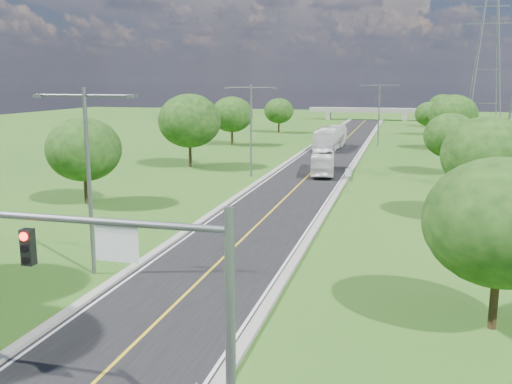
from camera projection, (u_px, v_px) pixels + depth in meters
The scene contains 23 objects.
ground at pixel (325, 160), 75.16m from camera, with size 260.00×260.00×0.00m, color #2A5718.
road at pixel (330, 154), 80.86m from camera, with size 8.00×150.00×0.06m, color black.
curb_left at pixel (301, 153), 81.89m from camera, with size 0.50×150.00×0.22m, color gray.
curb_right at pixel (361, 155), 79.79m from camera, with size 0.50×150.00×0.22m, color gray.
signal_mast at pixel (155, 286), 15.38m from camera, with size 8.54×0.33×7.20m.
speed_limit_sign at pixel (348, 177), 52.66m from camera, with size 0.55×0.09×2.40m.
overpass at pixel (366, 111), 150.68m from camera, with size 30.00×3.00×3.20m.
streetlight_near_left at pixel (88, 166), 29.91m from camera, with size 5.90×0.25×10.00m.
streetlight_mid_left at pixel (251, 122), 61.25m from camera, with size 5.90×0.25×10.00m.
streetlight_far_right at pixel (379, 109), 89.63m from camera, with size 5.90×0.25×10.00m.
power_tower_far at pixel (487, 62), 118.28m from camera, with size 9.00×6.40×28.00m.
tree_lb at pixel (84, 150), 47.83m from camera, with size 6.30×6.30×7.33m.
tree_lc at pixel (190, 121), 68.29m from camera, with size 7.56×7.56×8.79m.
tree_ld at pixel (232, 114), 91.70m from camera, with size 6.72×6.72×7.82m.
tree_le at pixel (279, 111), 114.00m from camera, with size 5.88×5.88×6.84m.
tree_ra at pixel (501, 222), 23.33m from camera, with size 6.30×6.30×7.33m.
tree_rb at pixel (487, 155), 41.77m from camera, with size 6.72×6.72×7.82m.
tree_rc at pixel (451, 136), 63.03m from camera, with size 5.88×5.88×6.84m.
tree_rd at pixel (453, 115), 85.15m from camera, with size 7.14×7.14×8.30m.
tree_re at pixel (429, 114), 108.80m from camera, with size 5.46×5.46×6.35m.
tree_rf at pixel (442, 106), 126.81m from camera, with size 6.30×6.30×7.33m.
bus_outbound at pixel (323, 161), 63.99m from camera, with size 2.37×10.13×2.82m, color silver.
bus_inbound at pixel (331, 138), 86.71m from camera, with size 2.84×12.13×3.38m, color white.
Camera 1 is at (9.99, -14.44, 10.35)m, focal length 40.00 mm.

